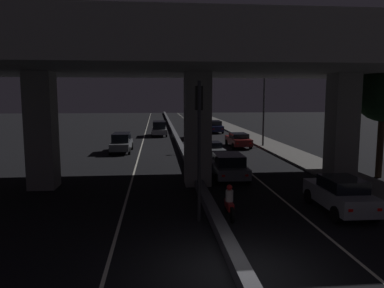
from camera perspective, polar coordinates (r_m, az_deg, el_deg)
ground_plane at (r=11.43m, az=7.21°, el=-19.05°), size 200.00×200.00×0.00m
lane_line_left_inner at (r=45.29m, az=-7.35°, el=0.92°), size 0.12×126.00×0.00m
lane_line_right_inner at (r=45.68m, az=2.30°, el=1.03°), size 0.12×126.00×0.00m
median_divider at (r=45.30m, az=-2.50°, el=1.25°), size 0.47×126.00×0.43m
sidewalk_right at (r=40.01m, az=11.35°, el=0.09°), size 3.00×126.00×0.15m
elevated_overpass at (r=21.20m, az=0.29°, el=13.16°), size 35.26×13.49×9.36m
traffic_light_left_of_median at (r=14.84m, az=1.07°, el=2.58°), size 0.30×0.49×5.66m
street_lamp at (r=37.20m, az=10.38°, el=6.01°), size 2.30×0.32×7.07m
car_silver_lead at (r=17.63m, az=21.62°, el=-7.11°), size 1.86×4.22×1.58m
car_grey_second at (r=22.96m, az=5.61°, el=-3.36°), size 2.09×4.10×1.53m
car_grey_third at (r=30.88m, az=2.93°, el=-0.81°), size 2.00×4.30×1.30m
car_dark_red_fourth at (r=37.21m, az=7.07°, el=0.66°), size 1.95×4.77×1.39m
car_dark_red_fifth at (r=44.00m, az=0.42°, el=1.73°), size 2.07×4.65×1.37m
car_dark_blue_sixth at (r=51.57m, az=3.49°, el=2.70°), size 1.90×4.84×1.64m
car_grey_lead_oncoming at (r=34.24m, az=-10.69°, el=0.27°), size 1.87×4.65×1.72m
car_silver_second_oncoming at (r=47.28m, az=-5.01°, el=2.43°), size 1.95×4.58×1.86m
motorcycle_red_filtering_near at (r=15.87m, az=5.72°, el=-9.03°), size 0.32×1.94×1.41m
motorcycle_blue_filtering_mid at (r=23.42m, az=2.67°, el=-3.51°), size 0.32×1.76×1.53m
motorcycle_white_filtering_far at (r=29.51m, az=0.94°, el=-1.27°), size 0.32×1.90×1.47m
roadside_tree_kerbside_near at (r=25.69m, az=27.15°, el=6.65°), size 3.34×3.34×6.83m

